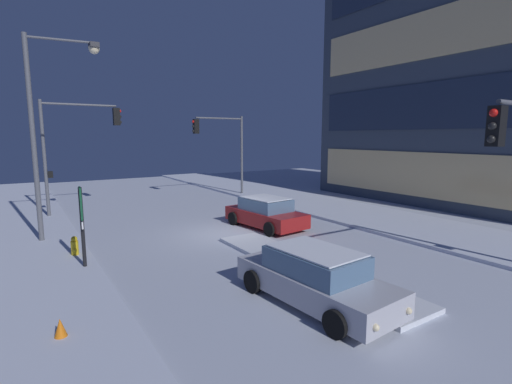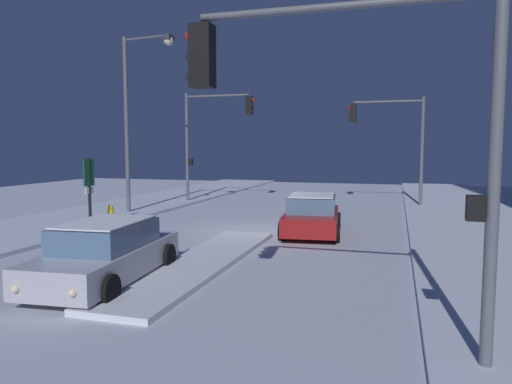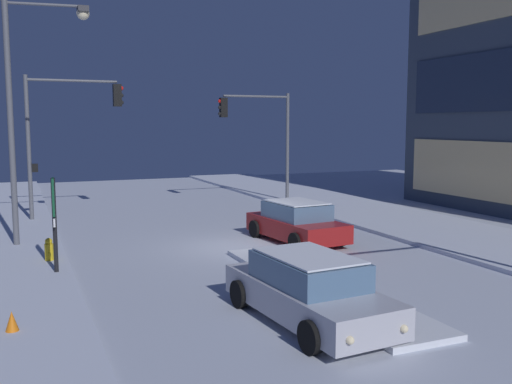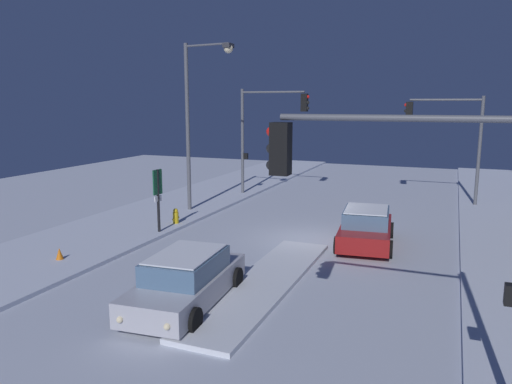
{
  "view_description": "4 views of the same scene",
  "coord_description": "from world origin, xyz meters",
  "px_view_note": "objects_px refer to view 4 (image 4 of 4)",
  "views": [
    {
      "loc": [
        14.78,
        -7.87,
        4.46
      ],
      "look_at": [
        2.12,
        0.26,
        2.21
      ],
      "focal_mm": 26.25,
      "sensor_mm": 36.0,
      "label": 1
    },
    {
      "loc": [
        17.27,
        5.27,
        3.25
      ],
      "look_at": [
        2.16,
        0.78,
        1.76
      ],
      "focal_mm": 33.18,
      "sensor_mm": 36.0,
      "label": 2
    },
    {
      "loc": [
        18.3,
        -7.14,
        4.32
      ],
      "look_at": [
        1.14,
        0.12,
        2.08
      ],
      "focal_mm": 40.08,
      "sensor_mm": 36.0,
      "label": 3
    },
    {
      "loc": [
        18.89,
        5.27,
        5.56
      ],
      "look_at": [
        2.2,
        -1.45,
        2.3
      ],
      "focal_mm": 34.42,
      "sensor_mm": 36.0,
      "label": 4
    }
  ],
  "objects_px": {
    "traffic_light_corner_far_right": "(413,204)",
    "traffic_light_corner_far_left": "(449,130)",
    "parking_info_sign": "(158,193)",
    "street_lamp_arched": "(199,106)",
    "fire_hydrant": "(176,218)",
    "construction_cone": "(60,255)",
    "traffic_light_corner_near_left": "(267,124)",
    "car_far": "(366,228)",
    "car_near": "(186,280)"
  },
  "relations": [
    {
      "from": "traffic_light_corner_far_right",
      "to": "parking_info_sign",
      "type": "bearing_deg",
      "value": -38.16
    },
    {
      "from": "traffic_light_corner_far_left",
      "to": "fire_hydrant",
      "type": "relative_size",
      "value": 7.11
    },
    {
      "from": "traffic_light_corner_near_left",
      "to": "street_lamp_arched",
      "type": "relative_size",
      "value": 0.76
    },
    {
      "from": "car_far",
      "to": "construction_cone",
      "type": "xyz_separation_m",
      "value": [
        6.24,
        -9.63,
        -0.44
      ]
    },
    {
      "from": "street_lamp_arched",
      "to": "construction_cone",
      "type": "bearing_deg",
      "value": -87.64
    },
    {
      "from": "car_near",
      "to": "car_far",
      "type": "distance_m",
      "value": 8.55
    },
    {
      "from": "car_far",
      "to": "traffic_light_corner_near_left",
      "type": "relative_size",
      "value": 0.71
    },
    {
      "from": "car_near",
      "to": "traffic_light_corner_far_left",
      "type": "bearing_deg",
      "value": 155.41
    },
    {
      "from": "car_near",
      "to": "parking_info_sign",
      "type": "bearing_deg",
      "value": -145.88
    },
    {
      "from": "parking_info_sign",
      "to": "construction_cone",
      "type": "bearing_deg",
      "value": -99.06
    },
    {
      "from": "traffic_light_corner_far_left",
      "to": "construction_cone",
      "type": "bearing_deg",
      "value": 52.07
    },
    {
      "from": "traffic_light_corner_far_left",
      "to": "traffic_light_corner_near_left",
      "type": "relative_size",
      "value": 0.93
    },
    {
      "from": "car_far",
      "to": "traffic_light_corner_far_left",
      "type": "xyz_separation_m",
      "value": [
        -9.56,
        2.69,
        3.43
      ]
    },
    {
      "from": "traffic_light_corner_far_right",
      "to": "traffic_light_corner_far_left",
      "type": "xyz_separation_m",
      "value": [
        -19.8,
        0.28,
        0.31
      ]
    },
    {
      "from": "traffic_light_corner_far_left",
      "to": "fire_hydrant",
      "type": "xyz_separation_m",
      "value": [
        9.71,
        -11.27,
        -3.73
      ]
    },
    {
      "from": "parking_info_sign",
      "to": "traffic_light_corner_far_left",
      "type": "bearing_deg",
      "value": 50.35
    },
    {
      "from": "car_near",
      "to": "fire_hydrant",
      "type": "relative_size",
      "value": 5.85
    },
    {
      "from": "traffic_light_corner_far_left",
      "to": "traffic_light_corner_near_left",
      "type": "xyz_separation_m",
      "value": [
        1.4,
        -9.99,
        0.22
      ]
    },
    {
      "from": "car_far",
      "to": "street_lamp_arched",
      "type": "height_order",
      "value": "street_lamp_arched"
    },
    {
      "from": "traffic_light_corner_far_right",
      "to": "street_lamp_arched",
      "type": "height_order",
      "value": "street_lamp_arched"
    },
    {
      "from": "traffic_light_corner_near_left",
      "to": "parking_info_sign",
      "type": "xyz_separation_m",
      "value": [
        9.85,
        -1.18,
        -2.56
      ]
    },
    {
      "from": "traffic_light_corner_far_right",
      "to": "parking_info_sign",
      "type": "relative_size",
      "value": 1.96
    },
    {
      "from": "car_near",
      "to": "car_far",
      "type": "relative_size",
      "value": 1.08
    },
    {
      "from": "traffic_light_corner_near_left",
      "to": "car_far",
      "type": "bearing_deg",
      "value": -48.22
    },
    {
      "from": "traffic_light_corner_far_right",
      "to": "street_lamp_arched",
      "type": "xyz_separation_m",
      "value": [
        -12.89,
        -11.21,
        1.61
      ]
    },
    {
      "from": "construction_cone",
      "to": "car_near",
      "type": "bearing_deg",
      "value": 75.97
    },
    {
      "from": "car_far",
      "to": "street_lamp_arched",
      "type": "bearing_deg",
      "value": 67.2
    },
    {
      "from": "car_near",
      "to": "construction_cone",
      "type": "bearing_deg",
      "value": -108.49
    },
    {
      "from": "traffic_light_corner_far_left",
      "to": "street_lamp_arched",
      "type": "distance_m",
      "value": 13.48
    },
    {
      "from": "traffic_light_corner_far_left",
      "to": "street_lamp_arched",
      "type": "bearing_deg",
      "value": 31.03
    },
    {
      "from": "traffic_light_corner_near_left",
      "to": "fire_hydrant",
      "type": "bearing_deg",
      "value": -98.79
    },
    {
      "from": "traffic_light_corner_near_left",
      "to": "fire_hydrant",
      "type": "distance_m",
      "value": 9.29
    },
    {
      "from": "car_near",
      "to": "car_far",
      "type": "bearing_deg",
      "value": 150.3
    },
    {
      "from": "car_near",
      "to": "traffic_light_corner_near_left",
      "type": "distance_m",
      "value": 16.72
    },
    {
      "from": "fire_hydrant",
      "to": "construction_cone",
      "type": "relative_size",
      "value": 1.52
    },
    {
      "from": "traffic_light_corner_far_right",
      "to": "parking_info_sign",
      "type": "xyz_separation_m",
      "value": [
        -8.55,
        -10.88,
        -2.02
      ]
    },
    {
      "from": "construction_cone",
      "to": "traffic_light_corner_far_left",
      "type": "bearing_deg",
      "value": 142.07
    },
    {
      "from": "traffic_light_corner_far_left",
      "to": "construction_cone",
      "type": "xyz_separation_m",
      "value": [
        15.81,
        -12.32,
        -3.86
      ]
    },
    {
      "from": "traffic_light_corner_near_left",
      "to": "street_lamp_arched",
      "type": "distance_m",
      "value": 5.82
    },
    {
      "from": "traffic_light_corner_far_right",
      "to": "traffic_light_corner_near_left",
      "type": "distance_m",
      "value": 20.81
    },
    {
      "from": "car_near",
      "to": "fire_hydrant",
      "type": "xyz_separation_m",
      "value": [
        -7.6,
        -4.93,
        -0.31
      ]
    },
    {
      "from": "car_near",
      "to": "construction_cone",
      "type": "height_order",
      "value": "car_near"
    },
    {
      "from": "traffic_light_corner_far_left",
      "to": "construction_cone",
      "type": "relative_size",
      "value": 10.8
    },
    {
      "from": "traffic_light_corner_far_right",
      "to": "traffic_light_corner_far_left",
      "type": "relative_size",
      "value": 0.93
    },
    {
      "from": "construction_cone",
      "to": "parking_info_sign",
      "type": "bearing_deg",
      "value": 165.8
    },
    {
      "from": "traffic_light_corner_far_left",
      "to": "traffic_light_corner_far_right",
      "type": "bearing_deg",
      "value": 89.18
    },
    {
      "from": "fire_hydrant",
      "to": "parking_info_sign",
      "type": "bearing_deg",
      "value": 4.0
    },
    {
      "from": "traffic_light_corner_near_left",
      "to": "fire_hydrant",
      "type": "xyz_separation_m",
      "value": [
        8.31,
        -1.28,
        -3.95
      ]
    },
    {
      "from": "traffic_light_corner_far_left",
      "to": "street_lamp_arched",
      "type": "xyz_separation_m",
      "value": [
        6.91,
        -11.49,
        1.29
      ]
    },
    {
      "from": "traffic_light_corner_far_right",
      "to": "fire_hydrant",
      "type": "distance_m",
      "value": 15.31
    }
  ]
}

